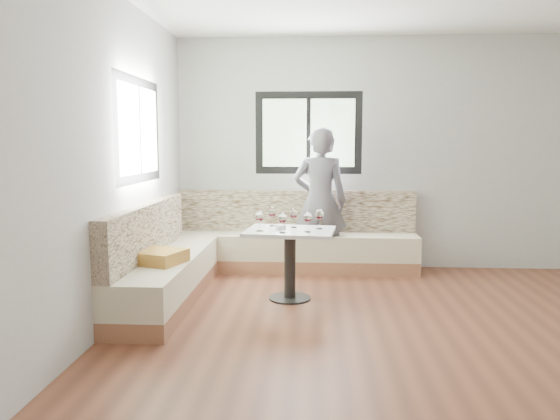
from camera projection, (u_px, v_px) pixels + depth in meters
The scene contains 11 objects.
room at pixel (410, 158), 4.23m from camera, with size 5.01×5.01×2.81m.
banquette at pixel (244, 253), 6.00m from camera, with size 2.90×2.80×0.95m.
table at pixel (290, 247), 5.32m from camera, with size 0.91×0.74×0.69m.
person at pixel (320, 201), 6.37m from camera, with size 0.62×0.41×1.71m, color #5B5963.
olive_ramekin at pixel (280, 227), 5.31m from camera, with size 0.11×0.11×0.04m.
wine_glass_a at pixel (260, 217), 5.19m from camera, with size 0.09×0.09×0.20m.
wine_glass_b at pixel (282, 219), 5.08m from camera, with size 0.09×0.09×0.20m.
wine_glass_c at pixel (308, 218), 5.13m from camera, with size 0.09×0.09×0.20m.
wine_glass_d at pixel (294, 214), 5.41m from camera, with size 0.09×0.09×0.20m.
wine_glass_e at pixel (319, 215), 5.32m from camera, with size 0.09×0.09×0.20m.
wine_glass_f at pixel (272, 213), 5.50m from camera, with size 0.09×0.09×0.20m.
Camera 1 is at (-0.81, -4.23, 1.53)m, focal length 35.00 mm.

